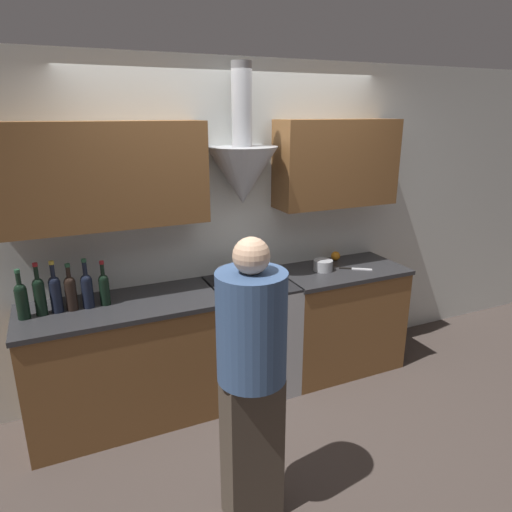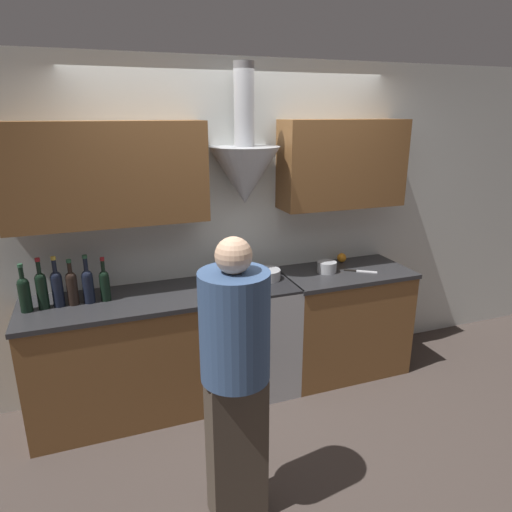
# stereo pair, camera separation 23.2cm
# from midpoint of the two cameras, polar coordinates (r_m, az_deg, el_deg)

# --- Properties ---
(ground_plane) EXTENTS (12.00, 12.00, 0.00)m
(ground_plane) POSITION_cam_midpoint_polar(r_m,az_deg,el_deg) (3.75, 3.15, -18.47)
(ground_plane) COLOR #423833
(wall_back) EXTENTS (8.40, 0.54, 2.60)m
(wall_back) POSITION_cam_midpoint_polar(r_m,az_deg,el_deg) (3.65, -0.95, 5.94)
(wall_back) COLOR silver
(wall_back) RESTS_ON ground_plane
(counter_left) EXTENTS (1.38, 0.62, 0.93)m
(counter_left) POSITION_cam_midpoint_polar(r_m,az_deg,el_deg) (3.57, -14.16, -12.23)
(counter_left) COLOR brown
(counter_left) RESTS_ON ground_plane
(counter_right) EXTENTS (1.08, 0.62, 0.93)m
(counter_right) POSITION_cam_midpoint_polar(r_m,az_deg,el_deg) (4.12, 12.36, -7.87)
(counter_right) COLOR brown
(counter_right) RESTS_ON ground_plane
(stove_range) EXTENTS (0.63, 0.60, 0.93)m
(stove_range) POSITION_cam_midpoint_polar(r_m,az_deg,el_deg) (3.77, 1.25, -9.92)
(stove_range) COLOR #A8AAAF
(stove_range) RESTS_ON ground_plane
(wine_bottle_0) EXTENTS (0.08, 0.08, 0.34)m
(wine_bottle_0) POSITION_cam_midpoint_polar(r_m,az_deg,el_deg) (3.35, -25.24, -4.17)
(wine_bottle_0) COLOR black
(wine_bottle_0) RESTS_ON counter_left
(wine_bottle_1) EXTENTS (0.07, 0.07, 0.36)m
(wine_bottle_1) POSITION_cam_midpoint_polar(r_m,az_deg,el_deg) (3.35, -23.45, -3.75)
(wine_bottle_1) COLOR black
(wine_bottle_1) RESTS_ON counter_left
(wine_bottle_2) EXTENTS (0.08, 0.08, 0.36)m
(wine_bottle_2) POSITION_cam_midpoint_polar(r_m,az_deg,el_deg) (3.35, -21.81, -3.58)
(wine_bottle_2) COLOR black
(wine_bottle_2) RESTS_ON counter_left
(wine_bottle_3) EXTENTS (0.08, 0.08, 0.33)m
(wine_bottle_3) POSITION_cam_midpoint_polar(r_m,az_deg,el_deg) (3.34, -20.20, -3.59)
(wine_bottle_3) COLOR black
(wine_bottle_3) RESTS_ON counter_left
(wine_bottle_4) EXTENTS (0.08, 0.08, 0.35)m
(wine_bottle_4) POSITION_cam_midpoint_polar(r_m,az_deg,el_deg) (3.34, -18.43, -3.37)
(wine_bottle_4) COLOR black
(wine_bottle_4) RESTS_ON counter_left
(wine_bottle_5) EXTENTS (0.07, 0.07, 0.32)m
(wine_bottle_5) POSITION_cam_midpoint_polar(r_m,az_deg,el_deg) (3.35, -16.53, -3.34)
(wine_bottle_5) COLOR black
(wine_bottle_5) RESTS_ON counter_left
(stock_pot) EXTENTS (0.26, 0.26, 0.14)m
(stock_pot) POSITION_cam_midpoint_polar(r_m,az_deg,el_deg) (3.50, -0.84, -2.62)
(stock_pot) COLOR #A8AAAF
(stock_pot) RESTS_ON stove_range
(mixing_bowl) EXTENTS (0.22, 0.22, 0.08)m
(mixing_bowl) POSITION_cam_midpoint_polar(r_m,az_deg,el_deg) (3.65, 3.18, -2.32)
(mixing_bowl) COLOR #A8AAAF
(mixing_bowl) RESTS_ON stove_range
(orange_fruit) EXTENTS (0.08, 0.08, 0.08)m
(orange_fruit) POSITION_cam_midpoint_polar(r_m,az_deg,el_deg) (4.14, 12.25, -0.22)
(orange_fruit) COLOR orange
(orange_fruit) RESTS_ON counter_right
(saucepan) EXTENTS (0.16, 0.16, 0.09)m
(saucepan) POSITION_cam_midpoint_polar(r_m,az_deg,el_deg) (3.86, 10.56, -1.37)
(saucepan) COLOR #A8AAAF
(saucepan) RESTS_ON counter_right
(chefs_knife) EXTENTS (0.24, 0.18, 0.01)m
(chefs_knife) POSITION_cam_midpoint_polar(r_m,az_deg,el_deg) (3.94, 14.61, -1.88)
(chefs_knife) COLOR silver
(chefs_knife) RESTS_ON counter_right
(person_foreground_left) EXTENTS (0.36, 0.36, 1.65)m
(person_foreground_left) POSITION_cam_midpoint_polar(r_m,az_deg,el_deg) (2.44, 0.22, -14.69)
(person_foreground_left) COLOR #473D33
(person_foreground_left) RESTS_ON ground_plane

